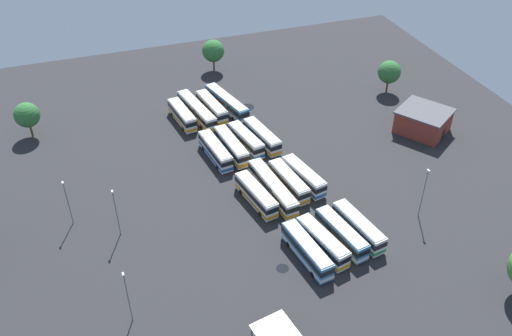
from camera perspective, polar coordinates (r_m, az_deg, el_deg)
name	(u,v)px	position (r m, az deg, el deg)	size (l,w,h in m)	color
ground_plane	(258,171)	(104.43, 0.25, -0.31)	(124.87, 124.87, 0.00)	#28282B
bus_row0_slot0	(358,227)	(91.22, 10.56, -6.03)	(11.53, 4.36, 3.51)	silver
bus_row0_slot1	(341,234)	(89.58, 8.82, -6.75)	(11.52, 4.51, 3.51)	teal
bus_row0_slot2	(322,242)	(87.83, 6.89, -7.60)	(11.24, 4.85, 3.51)	silver
bus_row0_slot3	(307,250)	(86.25, 5.28, -8.49)	(11.91, 4.14, 3.51)	teal
bus_row1_slot0	(303,176)	(100.42, 4.94, -0.86)	(11.10, 4.72, 3.51)	silver
bus_row1_slot1	(289,182)	(99.01, 3.41, -1.41)	(11.10, 4.02, 3.51)	silver
bus_row1_slot2	(273,188)	(97.42, 1.74, -2.08)	(15.01, 4.21, 3.51)	silver
bus_row1_slot3	(256,195)	(95.88, 0.02, -2.80)	(11.41, 4.49, 3.51)	silver
bus_row2_slot0	(262,136)	(110.86, 0.62, 3.30)	(11.48, 4.51, 3.51)	silver
bus_row2_slot1	(246,140)	(109.77, -1.06, 2.92)	(10.99, 4.53, 3.51)	silver
bus_row2_slot2	(231,146)	(108.05, -2.57, 2.28)	(11.92, 3.85, 3.51)	silver
bus_row2_slot3	(215,151)	(106.96, -4.23, 1.81)	(11.61, 3.93, 3.51)	silver
bus_row3_slot0	(227,103)	(122.46, -3.06, 6.74)	(14.97, 6.10, 3.51)	teal
bus_row3_slot1	(212,107)	(121.09, -4.61, 6.30)	(11.84, 4.28, 3.51)	silver
bus_row3_slot2	(197,111)	(120.13, -6.16, 5.93)	(15.02, 5.28, 3.51)	silver
bus_row3_slot3	(182,115)	(118.93, -7.66, 5.47)	(10.94, 4.02, 3.51)	silver
depot_building	(423,121)	(119.79, 16.93, 4.71)	(13.30, 13.06, 4.99)	maroon
lamp_post_near_entrance	(424,191)	(95.30, 16.97, -2.34)	(0.56, 0.28, 9.75)	slate
lamp_post_mid_lot	(128,295)	(77.51, -13.16, -12.74)	(0.56, 0.28, 9.37)	slate
lamp_post_far_corner	(68,201)	(95.19, -18.94, -3.26)	(0.56, 0.28, 8.71)	slate
lamp_post_by_building	(116,211)	(90.62, -14.29, -4.36)	(0.56, 0.28, 9.13)	slate
tree_northeast	(213,51)	(138.61, -4.46, 12.00)	(5.47, 5.47, 8.01)	brown
tree_west_edge	(27,115)	(120.82, -22.64, 5.09)	(5.13, 5.13, 7.67)	brown
tree_northwest	(389,72)	(131.83, 13.64, 9.63)	(5.26, 5.26, 7.77)	brown
puddle_back_corner	(247,107)	(124.33, -0.95, 6.30)	(3.32, 3.32, 0.01)	black
puddle_between_rows	(283,268)	(85.90, 2.76, -10.35)	(2.00, 2.00, 0.01)	black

